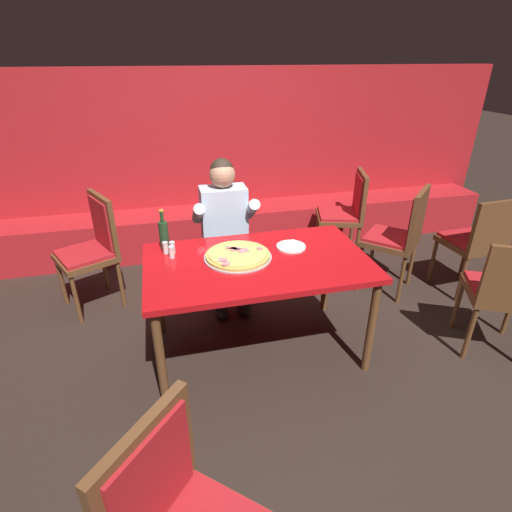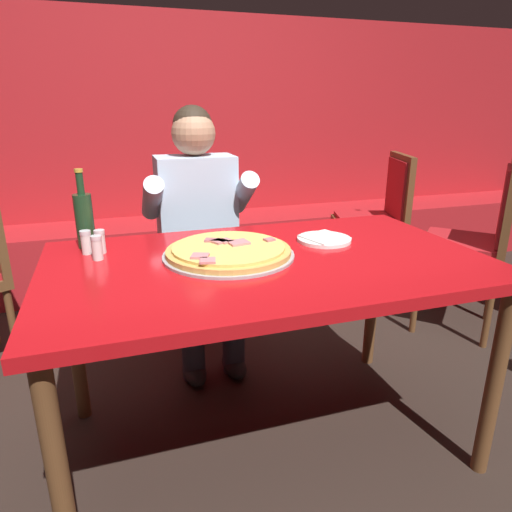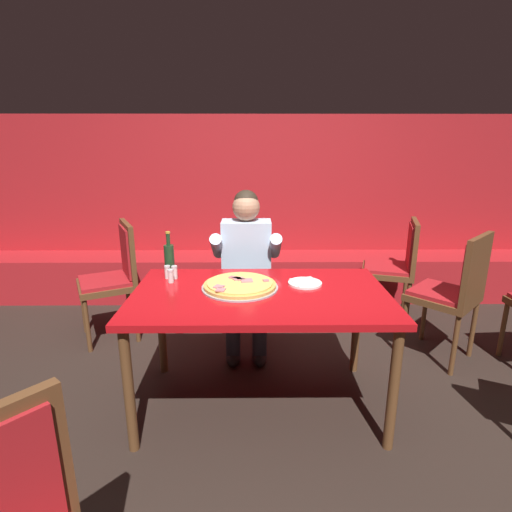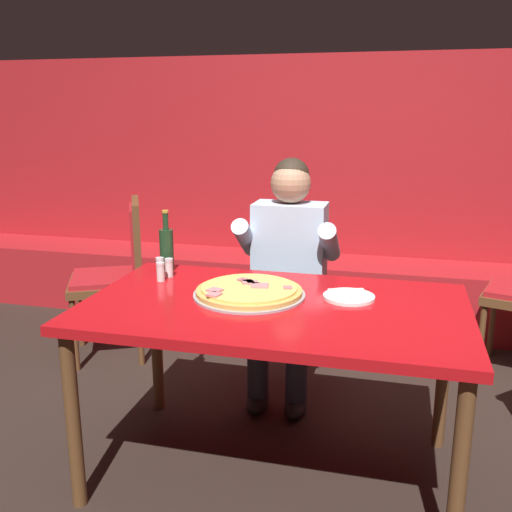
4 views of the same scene
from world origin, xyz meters
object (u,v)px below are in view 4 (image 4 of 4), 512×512
object	(u,v)px
plate_white_paper	(349,296)
shaker_parmesan	(161,273)
main_dining_table	(274,321)
shaker_black_pepper	(169,268)
pizza	(249,291)
shaker_red_pepper_flakes	(160,267)
dining_chair_far_right	(119,267)
beer_bottle	(167,248)
diner_seated_blue_shirt	(286,269)

from	to	relation	value
plate_white_paper	shaker_parmesan	distance (m)	0.84
main_dining_table	shaker_black_pepper	bearing A→B (deg)	155.99
pizza	shaker_parmesan	bearing A→B (deg)	166.51
pizza	shaker_red_pepper_flakes	world-z (taller)	shaker_red_pepper_flakes
main_dining_table	plate_white_paper	size ratio (longest dim) A/B	7.20
pizza	shaker_black_pepper	size ratio (longest dim) A/B	5.40
main_dining_table	shaker_red_pepper_flakes	world-z (taller)	shaker_red_pepper_flakes
plate_white_paper	shaker_red_pepper_flakes	xyz separation A→B (m)	(-0.88, 0.12, 0.03)
plate_white_paper	pizza	bearing A→B (deg)	-170.91
pizza	shaker_parmesan	size ratio (longest dim) A/B	5.40
shaker_red_pepper_flakes	shaker_black_pepper	bearing A→B (deg)	-7.37
shaker_parmesan	dining_chair_far_right	world-z (taller)	dining_chair_far_right
main_dining_table	shaker_parmesan	xyz separation A→B (m)	(-0.56, 0.17, 0.11)
shaker_parmesan	dining_chair_far_right	distance (m)	1.04
plate_white_paper	shaker_parmesan	size ratio (longest dim) A/B	2.44
shaker_red_pepper_flakes	pizza	bearing A→B (deg)	-21.29
beer_bottle	shaker_parmesan	size ratio (longest dim) A/B	3.40
pizza	shaker_black_pepper	xyz separation A→B (m)	(-0.43, 0.18, 0.02)
main_dining_table	shaker_black_pepper	world-z (taller)	shaker_black_pepper
beer_bottle	shaker_black_pepper	distance (m)	0.13
shaker_red_pepper_flakes	diner_seated_blue_shirt	size ratio (longest dim) A/B	0.07
diner_seated_blue_shirt	dining_chair_far_right	bearing A→B (deg)	167.23
beer_bottle	shaker_parmesan	distance (m)	0.19
shaker_red_pepper_flakes	dining_chair_far_right	bearing A→B (deg)	129.76
main_dining_table	plate_white_paper	distance (m)	0.32
plate_white_paper	main_dining_table	bearing A→B (deg)	-155.04
dining_chair_far_right	main_dining_table	bearing A→B (deg)	-39.03
main_dining_table	pizza	bearing A→B (deg)	151.67
shaker_black_pepper	diner_seated_blue_shirt	bearing A→B (deg)	46.01
shaker_red_pepper_flakes	dining_chair_far_right	xyz separation A→B (m)	(-0.60, 0.72, -0.23)
shaker_black_pepper	dining_chair_far_right	xyz separation A→B (m)	(-0.64, 0.72, -0.23)
diner_seated_blue_shirt	plate_white_paper	bearing A→B (deg)	-57.44
plate_white_paper	beer_bottle	distance (m)	0.91
shaker_parmesan	beer_bottle	bearing A→B (deg)	103.04
beer_bottle	pizza	bearing A→B (deg)	-29.68
main_dining_table	shaker_red_pepper_flakes	size ratio (longest dim) A/B	17.59
shaker_parmesan	main_dining_table	bearing A→B (deg)	-16.98
shaker_black_pepper	main_dining_table	bearing A→B (deg)	-24.01
pizza	plate_white_paper	distance (m)	0.41
main_dining_table	shaker_parmesan	size ratio (longest dim) A/B	17.59
pizza	shaker_parmesan	distance (m)	0.45
main_dining_table	plate_white_paper	xyz separation A→B (m)	(0.28, 0.13, 0.08)
plate_white_paper	shaker_parmesan	bearing A→B (deg)	177.26
shaker_parmesan	diner_seated_blue_shirt	bearing A→B (deg)	49.54
main_dining_table	shaker_parmesan	world-z (taller)	shaker_parmesan
main_dining_table	diner_seated_blue_shirt	distance (m)	0.72
main_dining_table	dining_chair_far_right	world-z (taller)	dining_chair_far_right
diner_seated_blue_shirt	pizza	bearing A→B (deg)	-92.55
diner_seated_blue_shirt	main_dining_table	bearing A→B (deg)	-82.55
beer_bottle	dining_chair_far_right	xyz separation A→B (m)	(-0.59, 0.63, -0.31)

